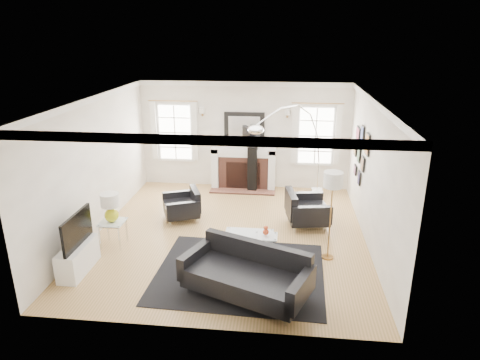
# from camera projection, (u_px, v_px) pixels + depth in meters

# --- Properties ---
(floor) EXTENTS (6.00, 6.00, 0.00)m
(floor) POSITION_uv_depth(u_px,v_px,m) (230.00, 234.00, 8.88)
(floor) COLOR #9E7942
(floor) RESTS_ON ground
(back_wall) EXTENTS (5.50, 0.04, 2.80)m
(back_wall) POSITION_uv_depth(u_px,v_px,m) (244.00, 136.00, 11.24)
(back_wall) COLOR white
(back_wall) RESTS_ON floor
(front_wall) EXTENTS (5.50, 0.04, 2.80)m
(front_wall) POSITION_uv_depth(u_px,v_px,m) (199.00, 240.00, 5.61)
(front_wall) COLOR white
(front_wall) RESTS_ON floor
(left_wall) EXTENTS (0.04, 6.00, 2.80)m
(left_wall) POSITION_uv_depth(u_px,v_px,m) (96.00, 166.00, 8.70)
(left_wall) COLOR white
(left_wall) RESTS_ON floor
(right_wall) EXTENTS (0.04, 6.00, 2.80)m
(right_wall) POSITION_uv_depth(u_px,v_px,m) (372.00, 175.00, 8.14)
(right_wall) COLOR white
(right_wall) RESTS_ON floor
(ceiling) EXTENTS (5.50, 6.00, 0.02)m
(ceiling) POSITION_uv_depth(u_px,v_px,m) (229.00, 99.00, 7.96)
(ceiling) COLOR white
(ceiling) RESTS_ON back_wall
(crown_molding) EXTENTS (5.50, 6.00, 0.12)m
(crown_molding) POSITION_uv_depth(u_px,v_px,m) (229.00, 102.00, 7.98)
(crown_molding) COLOR white
(crown_molding) RESTS_ON back_wall
(fireplace) EXTENTS (1.70, 0.69, 1.11)m
(fireplace) POSITION_uv_depth(u_px,v_px,m) (244.00, 169.00, 11.33)
(fireplace) COLOR white
(fireplace) RESTS_ON floor
(mantel_mirror) EXTENTS (1.05, 0.07, 0.75)m
(mantel_mirror) POSITION_uv_depth(u_px,v_px,m) (244.00, 127.00, 11.12)
(mantel_mirror) COLOR black
(mantel_mirror) RESTS_ON back_wall
(window_left) EXTENTS (1.24, 0.15, 1.62)m
(window_left) POSITION_uv_depth(u_px,v_px,m) (175.00, 132.00, 11.36)
(window_left) COLOR white
(window_left) RESTS_ON back_wall
(window_right) EXTENTS (1.24, 0.15, 1.62)m
(window_right) POSITION_uv_depth(u_px,v_px,m) (316.00, 136.00, 10.98)
(window_right) COLOR white
(window_right) RESTS_ON back_wall
(gallery_wall) EXTENTS (0.04, 1.73, 1.29)m
(gallery_wall) POSITION_uv_depth(u_px,v_px,m) (361.00, 151.00, 9.32)
(gallery_wall) COLOR black
(gallery_wall) RESTS_ON right_wall
(tv_unit) EXTENTS (0.35, 1.00, 1.09)m
(tv_unit) POSITION_uv_depth(u_px,v_px,m) (78.00, 254.00, 7.43)
(tv_unit) COLOR white
(tv_unit) RESTS_ON floor
(area_rug) EXTENTS (2.97, 2.50, 0.01)m
(area_rug) POSITION_uv_depth(u_px,v_px,m) (240.00, 272.00, 7.47)
(area_rug) COLOR black
(area_rug) RESTS_ON floor
(sofa) EXTENTS (2.19, 1.60, 0.65)m
(sofa) POSITION_uv_depth(u_px,v_px,m) (248.00, 275.00, 6.75)
(sofa) COLOR black
(sofa) RESTS_ON floor
(armchair_left) EXTENTS (1.00, 1.05, 0.56)m
(armchair_left) POSITION_uv_depth(u_px,v_px,m) (184.00, 206.00, 9.53)
(armchair_left) COLOR black
(armchair_left) RESTS_ON floor
(armchair_right) EXTENTS (0.99, 1.08, 0.64)m
(armchair_right) POSITION_uv_depth(u_px,v_px,m) (305.00, 210.00, 9.18)
(armchair_right) COLOR black
(armchair_right) RESTS_ON floor
(coffee_table) EXTENTS (0.91, 0.91, 0.41)m
(coffee_table) POSITION_uv_depth(u_px,v_px,m) (248.00, 240.00, 7.82)
(coffee_table) COLOR silver
(coffee_table) RESTS_ON floor
(side_table_left) EXTENTS (0.47, 0.47, 0.51)m
(side_table_left) POSITION_uv_depth(u_px,v_px,m) (113.00, 226.00, 8.30)
(side_table_left) COLOR silver
(side_table_left) RESTS_ON floor
(nesting_table) EXTENTS (0.43, 0.36, 0.47)m
(nesting_table) POSITION_uv_depth(u_px,v_px,m) (266.00, 241.00, 7.82)
(nesting_table) COLOR silver
(nesting_table) RESTS_ON floor
(gourd_lamp) EXTENTS (0.36, 0.36, 0.58)m
(gourd_lamp) POSITION_uv_depth(u_px,v_px,m) (111.00, 206.00, 8.15)
(gourd_lamp) COLOR #C4C919
(gourd_lamp) RESTS_ON side_table_left
(orange_vase) EXTENTS (0.11, 0.11, 0.18)m
(orange_vase) POSITION_uv_depth(u_px,v_px,m) (266.00, 231.00, 7.75)
(orange_vase) COLOR #B83817
(orange_vase) RESTS_ON nesting_table
(arc_floor_lamp) EXTENTS (1.79, 1.66, 2.54)m
(arc_floor_lamp) POSITION_uv_depth(u_px,v_px,m) (289.00, 151.00, 9.86)
(arc_floor_lamp) COLOR silver
(arc_floor_lamp) RESTS_ON floor
(stick_floor_lamp) EXTENTS (0.34, 0.34, 1.68)m
(stick_floor_lamp) POSITION_uv_depth(u_px,v_px,m) (333.00, 184.00, 7.49)
(stick_floor_lamp) COLOR #A17238
(stick_floor_lamp) RESTS_ON floor
(speaker_tower) EXTENTS (0.26, 0.26, 1.19)m
(speaker_tower) POSITION_uv_depth(u_px,v_px,m) (253.00, 169.00, 11.15)
(speaker_tower) COLOR black
(speaker_tower) RESTS_ON floor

